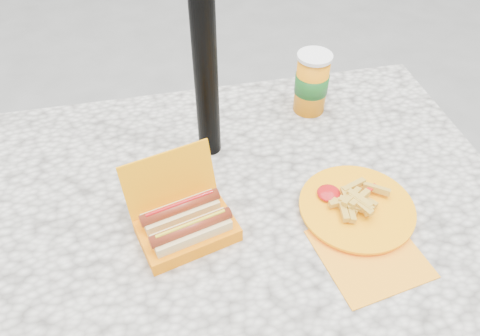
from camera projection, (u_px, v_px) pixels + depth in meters
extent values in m
cube|color=beige|center=(223.00, 206.00, 0.99)|extent=(1.20, 0.80, 0.05)
cylinder|color=black|center=(42.00, 241.00, 1.39)|extent=(0.07, 0.07, 0.70)
cylinder|color=black|center=(358.00, 189.00, 1.54)|extent=(0.07, 0.07, 0.70)
cylinder|color=black|center=(202.00, 3.00, 0.84)|extent=(0.05, 0.05, 2.20)
cube|color=#FF9905|center=(187.00, 231.00, 0.89)|extent=(0.20, 0.16, 0.03)
cube|color=#FF9905|center=(169.00, 180.00, 0.89)|extent=(0.18, 0.08, 0.11)
cube|color=tan|center=(192.00, 235.00, 0.86)|extent=(0.15, 0.08, 0.04)
cylinder|color=#992F10|center=(191.00, 227.00, 0.85)|extent=(0.16, 0.06, 0.02)
cylinder|color=gold|center=(191.00, 224.00, 0.84)|extent=(0.13, 0.04, 0.01)
cube|color=tan|center=(181.00, 215.00, 0.90)|extent=(0.15, 0.08, 0.04)
cylinder|color=#992F10|center=(180.00, 207.00, 0.88)|extent=(0.16, 0.06, 0.02)
cylinder|color=#AE0E10|center=(180.00, 203.00, 0.87)|extent=(0.13, 0.04, 0.01)
cube|color=orange|center=(369.00, 253.00, 0.87)|extent=(0.21, 0.21, 0.00)
cylinder|color=#FF9905|center=(356.00, 208.00, 0.94)|extent=(0.22, 0.22, 0.01)
cylinder|color=#FF9905|center=(357.00, 207.00, 0.94)|extent=(0.23, 0.23, 0.01)
cube|color=gold|center=(360.00, 199.00, 0.92)|extent=(0.05, 0.04, 0.01)
cube|color=gold|center=(353.00, 203.00, 0.92)|extent=(0.05, 0.05, 0.01)
cube|color=gold|center=(343.00, 209.00, 0.91)|extent=(0.02, 0.06, 0.01)
cube|color=gold|center=(342.00, 201.00, 0.93)|extent=(0.06, 0.02, 0.01)
cube|color=gold|center=(350.00, 210.00, 0.92)|extent=(0.02, 0.06, 0.01)
cube|color=gold|center=(361.00, 204.00, 0.92)|extent=(0.03, 0.06, 0.01)
cube|color=gold|center=(361.00, 205.00, 0.91)|extent=(0.04, 0.06, 0.01)
cube|color=gold|center=(360.00, 199.00, 0.92)|extent=(0.04, 0.05, 0.01)
cube|color=gold|center=(353.00, 206.00, 0.92)|extent=(0.05, 0.04, 0.01)
cube|color=gold|center=(364.00, 204.00, 0.92)|extent=(0.02, 0.06, 0.01)
cube|color=gold|center=(354.00, 186.00, 0.95)|extent=(0.06, 0.03, 0.01)
cube|color=gold|center=(352.00, 197.00, 0.92)|extent=(0.05, 0.04, 0.01)
cube|color=gold|center=(361.00, 203.00, 0.91)|extent=(0.04, 0.05, 0.01)
cube|color=gold|center=(364.00, 199.00, 0.94)|extent=(0.04, 0.05, 0.01)
cube|color=gold|center=(376.00, 189.00, 0.95)|extent=(0.05, 0.04, 0.01)
cube|color=gold|center=(347.00, 198.00, 0.93)|extent=(0.02, 0.06, 0.01)
cube|color=gold|center=(355.00, 205.00, 0.93)|extent=(0.05, 0.05, 0.01)
cube|color=gold|center=(345.00, 206.00, 0.93)|extent=(0.05, 0.05, 0.01)
ellipsoid|color=#AE0E10|center=(329.00, 193.00, 0.95)|extent=(0.05, 0.05, 0.01)
cube|color=red|center=(360.00, 196.00, 0.94)|extent=(0.09, 0.05, 0.00)
cylinder|color=orange|center=(311.00, 85.00, 1.14)|extent=(0.08, 0.08, 0.15)
cylinder|color=#195C1D|center=(312.00, 83.00, 1.14)|extent=(0.08, 0.08, 0.05)
cylinder|color=white|center=(315.00, 56.00, 1.08)|extent=(0.08, 0.08, 0.01)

